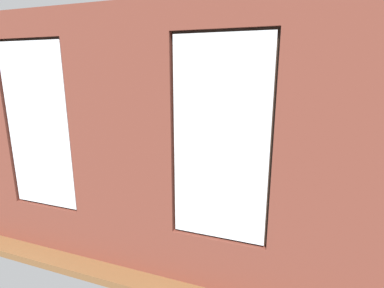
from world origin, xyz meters
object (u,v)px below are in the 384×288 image
at_px(remote_black, 195,164).
at_px(potted_plant_between_couches, 242,212).
at_px(couch_by_window, 145,218).
at_px(potted_plant_corner_far_left, 357,227).
at_px(table_plant_small, 222,160).
at_px(tv_flatscreen, 96,132).
at_px(cup_ceramic, 205,166).
at_px(potted_plant_beside_window_right, 72,187).
at_px(couch_left, 326,192).
at_px(coffee_table, 202,169).
at_px(potted_plant_by_left_couch, 304,165).
at_px(candle_jar, 180,163).
at_px(potted_plant_corner_near_left, 327,152).
at_px(remote_silver, 202,166).
at_px(potted_plant_foreground_right, 141,137).
at_px(papasan_chair, 225,148).
at_px(media_console, 98,158).
at_px(potted_plant_near_tv, 86,152).

height_order(remote_black, potted_plant_between_couches, potted_plant_between_couches).
bearing_deg(couch_by_window, potted_plant_corner_far_left, 178.11).
distance_m(table_plant_small, potted_plant_corner_far_left, 3.40).
height_order(tv_flatscreen, potted_plant_between_couches, tv_flatscreen).
xyz_separation_m(cup_ceramic, potted_plant_beside_window_right, (1.51, 2.32, 0.20)).
relative_size(couch_left, remote_black, 12.22).
xyz_separation_m(potted_plant_between_couches, potted_plant_beside_window_right, (2.71, 0.14, 0.04)).
distance_m(coffee_table, table_plant_small, 0.49).
bearing_deg(couch_by_window, potted_plant_by_left_couch, -122.89).
bearing_deg(potted_plant_between_couches, cup_ceramic, -61.13).
height_order(candle_jar, potted_plant_corner_far_left, potted_plant_corner_far_left).
xyz_separation_m(couch_left, potted_plant_corner_near_left, (-0.15, -2.42, 0.15)).
height_order(cup_ceramic, potted_plant_beside_window_right, potted_plant_beside_window_right).
bearing_deg(remote_silver, potted_plant_foreground_right, -91.54).
bearing_deg(couch_by_window, potted_plant_between_couches, -178.05).
bearing_deg(potted_plant_corner_far_left, couch_left, -85.94).
bearing_deg(potted_plant_by_left_couch, cup_ceramic, 32.55).
distance_m(potted_plant_beside_window_right, potted_plant_corner_far_left, 4.07).
xyz_separation_m(couch_by_window, potted_plant_between_couches, (-1.47, -0.05, 0.34)).
relative_size(table_plant_small, potted_plant_corner_far_left, 0.18).
distance_m(remote_silver, tv_flatscreen, 3.04).
bearing_deg(potted_plant_foreground_right, remote_silver, 142.38).
relative_size(candle_jar, remote_black, 0.58).
bearing_deg(remote_black, coffee_table, 134.95).
xyz_separation_m(cup_ceramic, potted_plant_corner_near_left, (-2.55, -2.22, -0.03)).
height_order(potted_plant_by_left_couch, potted_plant_corner_far_left, potted_plant_corner_far_left).
bearing_deg(couch_left, candle_jar, -95.41).
bearing_deg(couch_left, remote_black, -99.84).
relative_size(potted_plant_between_couches, potted_plant_by_left_couch, 1.89).
bearing_deg(remote_black, table_plant_small, 162.36).
xyz_separation_m(tv_flatscreen, potted_plant_foreground_right, (-0.30, -1.80, -0.48)).
xyz_separation_m(couch_by_window, couch_left, (-2.67, -2.03, -0.00)).
xyz_separation_m(coffee_table, papasan_chair, (-0.10, -1.76, 0.05)).
bearing_deg(potted_plant_between_couches, candle_jar, -50.60).
bearing_deg(potted_plant_corner_far_left, potted_plant_between_couches, -6.05).
bearing_deg(media_console, table_plant_small, 177.63).
bearing_deg(potted_plant_beside_window_right, cup_ceramic, -123.09).
relative_size(table_plant_small, potted_plant_near_tv, 0.19).
distance_m(tv_flatscreen, potted_plant_corner_far_left, 6.27).
relative_size(couch_left, potted_plant_by_left_couch, 3.88).
height_order(remote_black, potted_plant_by_left_couch, potted_plant_by_left_couch).
bearing_deg(potted_plant_near_tv, potted_plant_between_couches, 158.39).
xyz_separation_m(cup_ceramic, candle_jar, (0.59, 0.00, -0.01)).
relative_size(media_console, potted_plant_corner_far_left, 0.82).
distance_m(table_plant_small, potted_plant_corner_near_left, 3.00).
xyz_separation_m(remote_black, remote_silver, (-0.20, 0.09, 0.00)).
relative_size(potted_plant_corner_near_left, potted_plant_near_tv, 0.52).
bearing_deg(potted_plant_corner_far_left, couch_by_window, -1.89).
bearing_deg(tv_flatscreen, potted_plant_corner_near_left, -161.88).
height_order(couch_left, cup_ceramic, couch_left).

